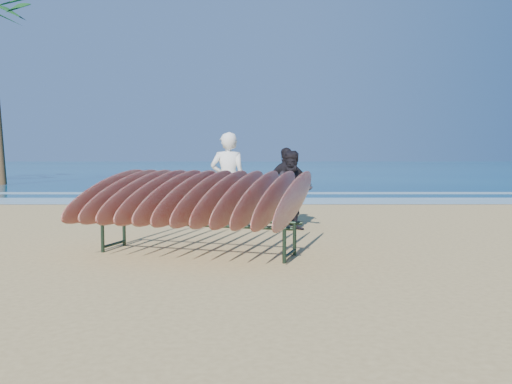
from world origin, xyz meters
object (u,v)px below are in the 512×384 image
surfboard_rack (197,197)px  person_dark_b (287,187)px  person_dark_a (293,191)px  person_white (228,180)px

surfboard_rack → person_dark_b: bearing=81.7°
surfboard_rack → person_dark_a: size_ratio=2.35×
person_dark_a → person_dark_b: 0.77m
person_dark_b → person_white: bearing=4.3°
person_dark_a → person_dark_b: person_dark_b is taller
person_white → person_dark_b: 1.35m
surfboard_rack → person_white: 2.94m
surfboard_rack → person_dark_b: person_dark_b is taller
person_white → person_dark_b: (1.26, 0.46, -0.15)m
person_white → person_dark_a: size_ratio=1.24×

